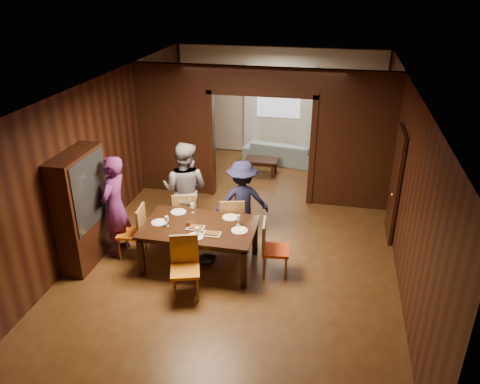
% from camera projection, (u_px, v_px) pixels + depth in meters
% --- Properties ---
extents(floor, '(9.00, 9.00, 0.00)m').
position_uv_depth(floor, '(246.00, 232.00, 9.14)').
color(floor, '#4D2D15').
rests_on(floor, ground).
extents(ceiling, '(5.50, 9.00, 0.02)m').
position_uv_depth(ceiling, '(247.00, 84.00, 7.90)').
color(ceiling, silver).
rests_on(ceiling, room_walls).
extents(room_walls, '(5.52, 9.01, 2.90)m').
position_uv_depth(room_walls, '(263.00, 129.00, 10.17)').
color(room_walls, black).
rests_on(room_walls, floor).
extents(person_purple, '(0.46, 0.69, 1.84)m').
position_uv_depth(person_purple, '(115.00, 206.00, 8.13)').
color(person_purple, '#592160').
rests_on(person_purple, floor).
extents(person_grey, '(0.95, 0.76, 1.86)m').
position_uv_depth(person_grey, '(185.00, 190.00, 8.70)').
color(person_grey, slate).
rests_on(person_grey, floor).
extents(person_navy, '(1.13, 0.85, 1.55)m').
position_uv_depth(person_navy, '(242.00, 201.00, 8.65)').
color(person_navy, '#181A3D').
rests_on(person_navy, floor).
extents(sofa, '(2.09, 1.08, 0.58)m').
position_uv_depth(sofa, '(282.00, 152.00, 12.38)').
color(sofa, '#8DAFB9').
rests_on(sofa, floor).
extents(serving_bowl, '(0.30, 0.30, 0.07)m').
position_uv_depth(serving_bowl, '(206.00, 222.00, 7.86)').
color(serving_bowl, black).
rests_on(serving_bowl, dining_table).
extents(dining_table, '(1.89, 1.18, 0.76)m').
position_uv_depth(dining_table, '(200.00, 245.00, 7.99)').
color(dining_table, black).
rests_on(dining_table, floor).
extents(coffee_table, '(0.80, 0.50, 0.40)m').
position_uv_depth(coffee_table, '(261.00, 167.00, 11.68)').
color(coffee_table, black).
rests_on(coffee_table, floor).
extents(chair_left, '(0.49, 0.49, 0.97)m').
position_uv_depth(chair_left, '(131.00, 232.00, 8.20)').
color(chair_left, orange).
rests_on(chair_left, floor).
extents(chair_right, '(0.48, 0.48, 0.97)m').
position_uv_depth(chair_right, '(276.00, 248.00, 7.70)').
color(chair_right, '#D34213').
rests_on(chair_right, floor).
extents(chair_far_l, '(0.52, 0.52, 0.97)m').
position_uv_depth(chair_far_l, '(186.00, 214.00, 8.79)').
color(chair_far_l, '#E54B15').
rests_on(chair_far_l, floor).
extents(chair_far_r, '(0.53, 0.53, 0.97)m').
position_uv_depth(chair_far_r, '(232.00, 220.00, 8.57)').
color(chair_far_r, orange).
rests_on(chair_far_r, floor).
extents(chair_near, '(0.55, 0.55, 0.97)m').
position_uv_depth(chair_near, '(185.00, 269.00, 7.17)').
color(chair_near, orange).
rests_on(chair_near, floor).
extents(hutch, '(0.40, 1.20, 2.00)m').
position_uv_depth(hutch, '(82.00, 209.00, 7.86)').
color(hutch, black).
rests_on(hutch, floor).
extents(door_right, '(0.06, 0.90, 2.10)m').
position_uv_depth(door_right, '(395.00, 185.00, 8.63)').
color(door_right, black).
rests_on(door_right, floor).
extents(window_far, '(1.20, 0.03, 1.30)m').
position_uv_depth(window_far, '(279.00, 93.00, 12.34)').
color(window_far, silver).
rests_on(window_far, back_wall).
extents(curtain_left, '(0.35, 0.06, 2.40)m').
position_uv_depth(curtain_left, '(251.00, 109.00, 12.64)').
color(curtain_left, white).
rests_on(curtain_left, back_wall).
extents(curtain_right, '(0.35, 0.06, 2.40)m').
position_uv_depth(curtain_right, '(306.00, 112.00, 12.36)').
color(curtain_right, white).
rests_on(curtain_right, back_wall).
extents(plate_left, '(0.27, 0.27, 0.01)m').
position_uv_depth(plate_left, '(159.00, 222.00, 7.92)').
color(plate_left, white).
rests_on(plate_left, dining_table).
extents(plate_far_l, '(0.27, 0.27, 0.01)m').
position_uv_depth(plate_far_l, '(178.00, 212.00, 8.27)').
color(plate_far_l, silver).
rests_on(plate_far_l, dining_table).
extents(plate_far_r, '(0.27, 0.27, 0.01)m').
position_uv_depth(plate_far_r, '(230.00, 217.00, 8.08)').
color(plate_far_r, silver).
rests_on(plate_far_r, dining_table).
extents(plate_right, '(0.27, 0.27, 0.01)m').
position_uv_depth(plate_right, '(239.00, 230.00, 7.68)').
color(plate_right, white).
rests_on(plate_right, dining_table).
extents(plate_near, '(0.27, 0.27, 0.01)m').
position_uv_depth(plate_near, '(195.00, 237.00, 7.50)').
color(plate_near, silver).
rests_on(plate_near, dining_table).
extents(platter_a, '(0.30, 0.20, 0.04)m').
position_uv_depth(platter_a, '(195.00, 227.00, 7.75)').
color(platter_a, gray).
rests_on(platter_a, dining_table).
extents(platter_b, '(0.30, 0.20, 0.04)m').
position_uv_depth(platter_b, '(212.00, 234.00, 7.56)').
color(platter_b, gray).
rests_on(platter_b, dining_table).
extents(wineglass_left, '(0.08, 0.08, 0.18)m').
position_uv_depth(wineglass_left, '(167.00, 221.00, 7.78)').
color(wineglass_left, silver).
rests_on(wineglass_left, dining_table).
extents(wineglass_far, '(0.08, 0.08, 0.18)m').
position_uv_depth(wineglass_far, '(192.00, 208.00, 8.22)').
color(wineglass_far, silver).
rests_on(wineglass_far, dining_table).
extents(wineglass_right, '(0.08, 0.08, 0.18)m').
position_uv_depth(wineglass_right, '(238.00, 220.00, 7.82)').
color(wineglass_right, silver).
rests_on(wineglass_right, dining_table).
extents(tumbler, '(0.07, 0.07, 0.14)m').
position_uv_depth(tumbler, '(197.00, 232.00, 7.51)').
color(tumbler, white).
rests_on(tumbler, dining_table).
extents(condiment_jar, '(0.08, 0.08, 0.11)m').
position_uv_depth(condiment_jar, '(188.00, 224.00, 7.77)').
color(condiment_jar, '#4A2511').
rests_on(condiment_jar, dining_table).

